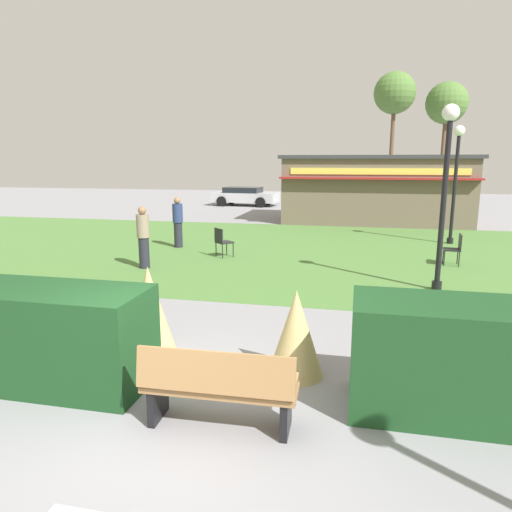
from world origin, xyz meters
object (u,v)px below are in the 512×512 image
at_px(lamppost_mid, 446,176).
at_px(person_standing, 143,237).
at_px(tree_left_bg, 447,104).
at_px(parked_car_west_slot, 245,196).
at_px(cafe_chair_west, 455,247).
at_px(food_kiosk, 375,189).
at_px(person_strolling, 178,222).
at_px(tree_right_bg, 395,94).
at_px(lamppost_far, 456,170).
at_px(park_bench, 218,388).
at_px(cafe_chair_east, 222,240).

distance_m(lamppost_mid, person_standing, 7.67).
height_order(person_standing, tree_left_bg, tree_left_bg).
distance_m(lamppost_mid, parked_car_west_slot, 20.82).
bearing_deg(cafe_chair_west, tree_left_bg, 82.16).
relative_size(food_kiosk, person_strolling, 5.12).
relative_size(food_kiosk, tree_left_bg, 1.06).
xyz_separation_m(person_strolling, tree_right_bg, (8.03, 19.58, 6.44)).
bearing_deg(lamppost_far, park_bench, -109.94).
bearing_deg(tree_right_bg, park_bench, -96.81).
bearing_deg(lamppost_far, lamppost_mid, -102.48).
relative_size(park_bench, person_standing, 1.01).
height_order(lamppost_mid, cafe_chair_east, lamppost_mid).
bearing_deg(lamppost_far, food_kiosk, 113.41).
xyz_separation_m(food_kiosk, parked_car_west_slot, (-8.00, 6.48, -0.93)).
height_order(cafe_chair_west, person_standing, person_standing).
relative_size(lamppost_mid, cafe_chair_west, 4.56).
bearing_deg(tree_right_bg, lamppost_far, -86.23).
bearing_deg(cafe_chair_east, tree_right_bg, 73.63).
distance_m(food_kiosk, cafe_chair_east, 10.87).
xyz_separation_m(cafe_chair_west, cafe_chair_east, (-6.68, -0.28, 0.00)).
bearing_deg(parked_car_west_slot, park_bench, -76.89).
bearing_deg(cafe_chair_east, person_strolling, 146.66).
relative_size(cafe_chair_west, cafe_chair_east, 1.00).
relative_size(food_kiosk, cafe_chair_west, 9.72).
bearing_deg(lamppost_mid, cafe_chair_west, 72.24).
bearing_deg(food_kiosk, lamppost_mid, -85.06).
distance_m(person_standing, tree_right_bg, 24.84).
bearing_deg(food_kiosk, person_standing, -118.95).
distance_m(cafe_chair_east, person_standing, 2.51).
bearing_deg(parked_car_west_slot, person_standing, -84.94).
bearing_deg(cafe_chair_west, tree_right_bg, 91.57).
bearing_deg(lamppost_mid, tree_left_bg, 80.99).
bearing_deg(cafe_chair_east, tree_left_bg, 66.01).
bearing_deg(person_strolling, person_standing, 92.96).
bearing_deg(park_bench, food_kiosk, 83.33).
distance_m(cafe_chair_east, parked_car_west_slot, 16.52).
relative_size(lamppost_mid, parked_car_west_slot, 0.94).
bearing_deg(lamppost_mid, person_standing, 175.38).
xyz_separation_m(person_strolling, parked_car_west_slot, (-1.34, 14.94, -0.22)).
xyz_separation_m(park_bench, person_strolling, (-4.49, 10.09, 0.38)).
bearing_deg(tree_left_bg, cafe_chair_east, -113.99).
xyz_separation_m(food_kiosk, person_standing, (-6.40, -11.58, -0.71)).
height_order(cafe_chair_west, tree_left_bg, tree_left_bg).
bearing_deg(person_standing, cafe_chair_west, -133.75).
height_order(food_kiosk, tree_left_bg, tree_left_bg).
bearing_deg(lamppost_far, tree_left_bg, 82.28).
height_order(cafe_chair_east, person_standing, person_standing).
bearing_deg(parked_car_west_slot, tree_left_bg, 22.89).
distance_m(person_strolling, tree_left_bg, 24.12).
height_order(lamppost_far, person_standing, lamppost_far).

